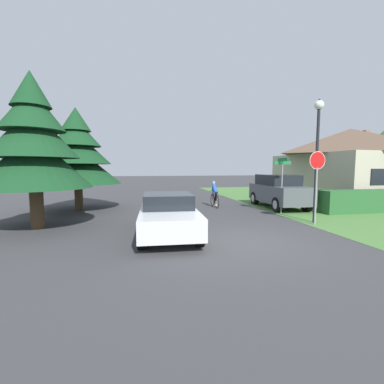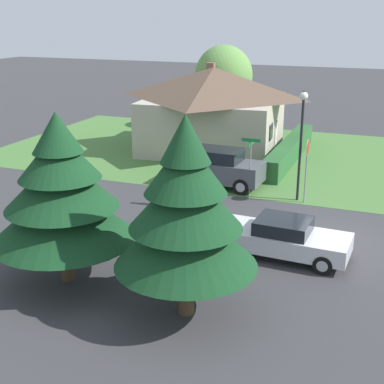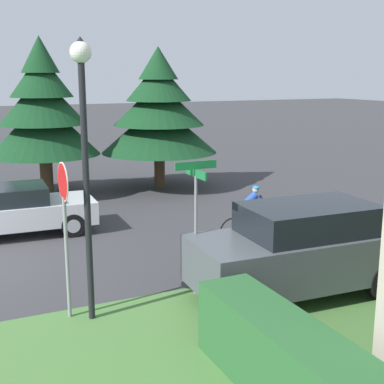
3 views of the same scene
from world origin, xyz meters
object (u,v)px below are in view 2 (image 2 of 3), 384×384
Objects in this scene: stop_sign at (307,159)px; street_name_sign at (251,157)px; conifer_tall_far at (62,192)px; sedan_left_lane at (284,238)px; deciduous_tree_right at (224,76)px; parked_suv_right at (217,167)px; conifer_tall_near at (186,210)px; street_lamp at (302,125)px; cyclist at (173,191)px; cottage_house at (213,108)px.

street_name_sign is at bearing -92.39° from stop_sign.
conifer_tall_far reaches higher than street_name_sign.
sedan_left_lane is 6.15m from stop_sign.
parked_suv_right is at bearing -162.94° from deciduous_tree_right.
parked_suv_right is 0.77× the size of conifer_tall_near.
conifer_tall_far is at bearing 152.35° from street_lamp.
deciduous_tree_right is (14.48, 8.40, 0.36)m from street_lamp.
sedan_left_lane is 7.88m from conifer_tall_far.
sedan_left_lane is 6.87m from street_lamp.
street_name_sign is (-0.21, 2.25, -1.60)m from street_lamp.
conifer_tall_near is at bearing 115.63° from cyclist.
cyclist is 0.29× the size of conifer_tall_near.
deciduous_tree_right is at bearing -63.67° from sedan_left_lane.
stop_sign is 17.22m from deciduous_tree_right.
conifer_tall_near is (-10.79, 1.51, 1.11)m from stop_sign.
stop_sign is at bearing -90.51° from street_name_sign.
parked_suv_right is 0.73× the size of deciduous_tree_right.
sedan_left_lane is 0.84× the size of conifer_tall_far.
street_lamp reaches higher than sedan_left_lane.
cyclist is 9.37m from conifer_tall_near.
deciduous_tree_right reaches higher than street_lamp.
street_lamp is 11.89m from conifer_tall_far.
street_name_sign is 0.48× the size of conifer_tall_near.
street_lamp is 16.74m from deciduous_tree_right.
cyclist is 0.38× the size of parked_suv_right.
conifer_tall_near is at bearing -164.13° from deciduous_tree_right.
cottage_house reaches higher than cyclist.
street_lamp reaches higher than cyclist.
cyclist is at bearing -169.13° from deciduous_tree_right.
cottage_house is 10.49m from street_lamp.
stop_sign is (-0.95, -4.54, 1.12)m from parked_suv_right.
street_name_sign is at bearing -61.44° from sedan_left_lane.
cyclist is at bearing 25.67° from conifer_tall_near.
conifer_tall_near reaches higher than cyclist.
conifer_tall_near is (-18.89, -5.75, 0.53)m from cottage_house.
cottage_house is 1.50× the size of deciduous_tree_right.
parked_suv_right is 0.81× the size of conifer_tall_far.
cyclist is at bearing 133.43° from street_name_sign.
deciduous_tree_right is (25.51, 7.25, 0.69)m from conifer_tall_near.
conifer_tall_far is at bearing 162.43° from street_name_sign.
cyclist is 7.99m from conifer_tall_far.
street_name_sign is (2.67, -2.82, 1.19)m from cyclist.
cyclist is at bearing -27.57° from sedan_left_lane.
cottage_house is 6.90m from deciduous_tree_right.
stop_sign is at bearing -142.73° from cottage_house.
conifer_tall_far reaches higher than street_lamp.
street_lamp reaches higher than stop_sign.
sedan_left_lane is 0.91× the size of street_lamp.
conifer_tall_far is 0.90× the size of deciduous_tree_right.
conifer_tall_far reaches higher than stop_sign.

